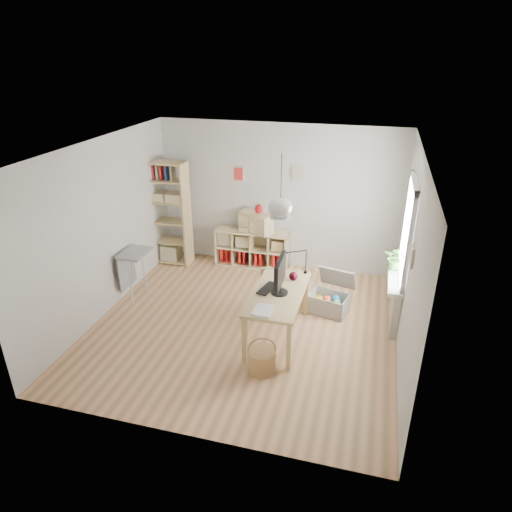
% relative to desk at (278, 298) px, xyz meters
% --- Properties ---
extents(ground, '(4.50, 4.50, 0.00)m').
position_rel_desk_xyz_m(ground, '(-0.55, 0.15, -0.66)').
color(ground, tan).
rests_on(ground, ground).
extents(room_shell, '(4.50, 4.50, 4.50)m').
position_rel_desk_xyz_m(room_shell, '(-0.00, 0.00, 1.34)').
color(room_shell, silver).
rests_on(room_shell, ground).
extents(window_unit, '(0.07, 1.16, 1.46)m').
position_rel_desk_xyz_m(window_unit, '(1.68, 0.75, 0.89)').
color(window_unit, white).
rests_on(window_unit, ground).
extents(radiator, '(0.10, 0.80, 0.80)m').
position_rel_desk_xyz_m(radiator, '(1.64, 0.75, -0.26)').
color(radiator, silver).
rests_on(radiator, ground).
extents(windowsill, '(0.22, 1.20, 0.06)m').
position_rel_desk_xyz_m(windowsill, '(1.59, 0.75, 0.17)').
color(windowsill, white).
rests_on(windowsill, radiator).
extents(desk, '(0.70, 1.50, 0.75)m').
position_rel_desk_xyz_m(desk, '(0.00, 0.00, 0.00)').
color(desk, tan).
rests_on(desk, ground).
extents(cube_shelf, '(1.40, 0.38, 0.72)m').
position_rel_desk_xyz_m(cube_shelf, '(-1.02, 2.23, -0.36)').
color(cube_shelf, beige).
rests_on(cube_shelf, ground).
extents(tall_bookshelf, '(0.80, 0.38, 2.00)m').
position_rel_desk_xyz_m(tall_bookshelf, '(-2.59, 1.95, 0.43)').
color(tall_bookshelf, tan).
rests_on(tall_bookshelf, ground).
extents(side_table, '(0.40, 0.55, 0.85)m').
position_rel_desk_xyz_m(side_table, '(-2.59, 0.50, 0.01)').
color(side_table, gray).
rests_on(side_table, ground).
extents(chair, '(0.42, 0.42, 0.77)m').
position_rel_desk_xyz_m(chair, '(-0.22, 0.56, -0.22)').
color(chair, gray).
rests_on(chair, ground).
extents(wicker_basket, '(0.37, 0.37, 0.52)m').
position_rel_desk_xyz_m(wicker_basket, '(-0.03, -0.81, -0.49)').
color(wicker_basket, '#A37F4A').
rests_on(wicker_basket, ground).
extents(storage_chest, '(0.74, 0.79, 0.63)m').
position_rel_desk_xyz_m(storage_chest, '(0.65, 0.94, -0.45)').
color(storage_chest, '#B2B2AE').
rests_on(storage_chest, ground).
extents(monitor, '(0.24, 0.61, 0.53)m').
position_rel_desk_xyz_m(monitor, '(0.02, -0.03, 0.39)').
color(monitor, black).
rests_on(monitor, desk).
extents(keyboard, '(0.25, 0.43, 0.02)m').
position_rel_desk_xyz_m(keyboard, '(-0.17, 0.04, 0.10)').
color(keyboard, black).
rests_on(keyboard, desk).
extents(task_lamp, '(0.36, 0.13, 0.38)m').
position_rel_desk_xyz_m(task_lamp, '(0.09, 0.62, 0.35)').
color(task_lamp, black).
rests_on(task_lamp, desk).
extents(yarn_ball, '(0.13, 0.13, 0.13)m').
position_rel_desk_xyz_m(yarn_ball, '(0.13, 0.40, 0.16)').
color(yarn_ball, '#440917').
rests_on(yarn_ball, desk).
extents(paper_tray, '(0.25, 0.31, 0.03)m').
position_rel_desk_xyz_m(paper_tray, '(-0.09, -0.56, 0.11)').
color(paper_tray, white).
rests_on(paper_tray, desk).
extents(drawer_chest, '(0.70, 0.52, 0.36)m').
position_rel_desk_xyz_m(drawer_chest, '(-0.92, 2.19, 0.24)').
color(drawer_chest, beige).
rests_on(drawer_chest, cube_shelf).
extents(red_vase, '(0.15, 0.15, 0.18)m').
position_rel_desk_xyz_m(red_vase, '(-0.86, 2.19, 0.52)').
color(red_vase, maroon).
rests_on(red_vase, drawer_chest).
extents(potted_plant, '(0.40, 0.37, 0.36)m').
position_rel_desk_xyz_m(potted_plant, '(1.57, 0.94, 0.39)').
color(potted_plant, '#335F23').
rests_on(potted_plant, windowsill).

